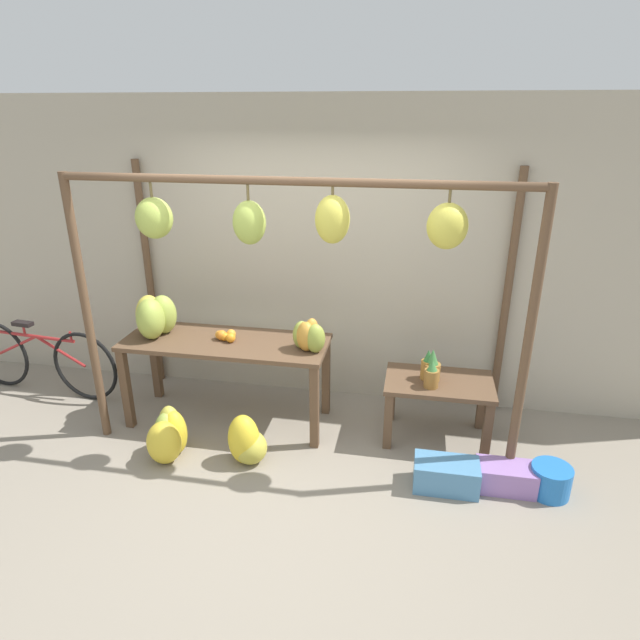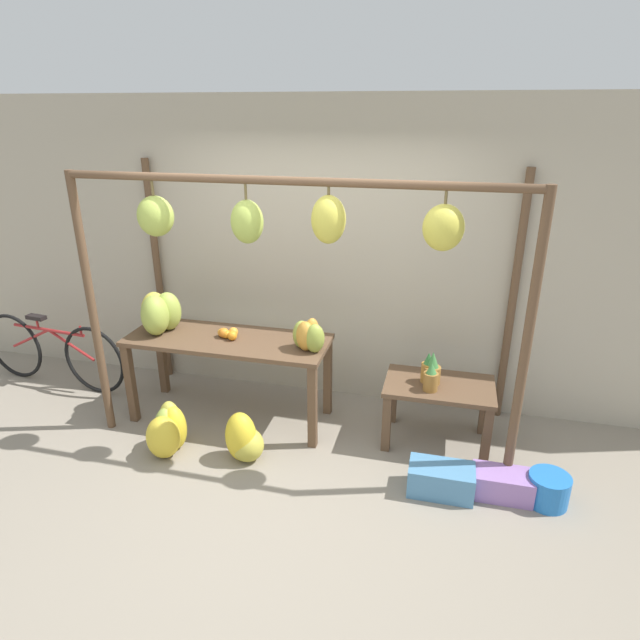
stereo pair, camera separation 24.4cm
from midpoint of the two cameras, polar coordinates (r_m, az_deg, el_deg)
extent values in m
plane|color=gray|center=(4.23, -5.99, -17.65)|extent=(20.00, 20.00, 0.00)
cube|color=#B2A893|center=(4.99, -1.48, 6.90)|extent=(8.00, 0.08, 2.80)
cylinder|color=brown|center=(4.74, -24.96, 0.49)|extent=(0.07, 0.07, 2.24)
cylinder|color=brown|center=(3.96, 19.62, -2.73)|extent=(0.07, 0.07, 2.24)
cylinder|color=brown|center=(5.58, -18.97, 4.34)|extent=(0.07, 0.07, 2.24)
cylinder|color=brown|center=(4.93, 17.98, 2.25)|extent=(0.07, 0.07, 2.24)
cylinder|color=brown|center=(3.74, -5.33, 14.53)|extent=(3.39, 0.06, 0.06)
cylinder|color=brown|center=(4.14, -19.26, 12.99)|extent=(0.02, 0.02, 0.11)
ellipsoid|color=#9EB247|center=(4.18, -18.91, 10.24)|extent=(0.27, 0.25, 0.30)
cylinder|color=brown|center=(3.84, -9.56, 13.26)|extent=(0.02, 0.02, 0.11)
ellipsoid|color=#9EB247|center=(3.88, -9.37, 10.20)|extent=(0.24, 0.21, 0.31)
cylinder|color=brown|center=(3.68, -0.59, 13.61)|extent=(0.02, 0.02, 0.05)
ellipsoid|color=gold|center=(3.71, -0.58, 10.66)|extent=(0.24, 0.22, 0.33)
cylinder|color=brown|center=(3.62, 11.78, 12.80)|extent=(0.02, 0.02, 0.08)
ellipsoid|color=gold|center=(3.65, 11.55, 9.77)|extent=(0.27, 0.24, 0.31)
cube|color=brown|center=(4.75, -11.51, -2.36)|extent=(1.79, 0.65, 0.04)
cube|color=brown|center=(5.07, -21.29, -6.88)|extent=(0.07, 0.07, 0.75)
cube|color=brown|center=(4.46, -2.19, -9.31)|extent=(0.07, 0.07, 0.75)
cube|color=brown|center=(5.49, -18.38, -4.25)|extent=(0.07, 0.07, 0.75)
cube|color=brown|center=(4.93, -0.78, -6.06)|extent=(0.07, 0.07, 0.75)
cube|color=brown|center=(4.58, 11.11, -6.60)|extent=(0.89, 0.56, 0.04)
cube|color=brown|center=(4.53, 5.74, -10.68)|extent=(0.07, 0.07, 0.51)
cube|color=brown|center=(4.55, 15.93, -11.31)|extent=(0.07, 0.07, 0.51)
cube|color=brown|center=(4.92, 6.23, -7.87)|extent=(0.07, 0.07, 0.51)
cube|color=brown|center=(4.94, 15.53, -8.46)|extent=(0.07, 0.07, 0.51)
ellipsoid|color=#9EB247|center=(4.96, -17.75, 0.55)|extent=(0.31, 0.31, 0.35)
ellipsoid|color=yellow|center=(4.99, -18.71, 0.12)|extent=(0.23, 0.24, 0.29)
ellipsoid|color=gold|center=(4.99, -19.07, 0.52)|extent=(0.28, 0.30, 0.36)
ellipsoid|color=#9EB247|center=(4.88, -18.99, 0.09)|extent=(0.30, 0.32, 0.37)
sphere|color=orange|center=(4.76, -11.99, -1.64)|extent=(0.07, 0.07, 0.07)
sphere|color=orange|center=(4.74, -11.91, -1.61)|extent=(0.09, 0.09, 0.09)
sphere|color=orange|center=(4.76, -12.11, -1.57)|extent=(0.08, 0.08, 0.08)
sphere|color=orange|center=(4.67, -10.99, -1.90)|extent=(0.08, 0.08, 0.08)
sphere|color=orange|center=(4.72, -11.58, -1.78)|extent=(0.07, 0.07, 0.07)
sphere|color=orange|center=(4.75, -10.92, -1.50)|extent=(0.08, 0.08, 0.08)
sphere|color=orange|center=(4.74, -11.87, -1.61)|extent=(0.08, 0.08, 0.08)
cylinder|color=olive|center=(4.54, 10.30, -5.49)|extent=(0.14, 0.14, 0.15)
cone|color=#428442|center=(4.47, 10.42, -3.88)|extent=(0.10, 0.10, 0.13)
cylinder|color=olive|center=(4.43, 10.24, -6.18)|extent=(0.12, 0.12, 0.15)
cone|color=#428442|center=(4.37, 10.35, -4.77)|extent=(0.08, 0.08, 0.09)
cylinder|color=#A3702D|center=(4.55, 9.87, -5.27)|extent=(0.11, 0.11, 0.17)
cone|color=#337538|center=(4.49, 9.98, -3.76)|extent=(0.08, 0.08, 0.10)
ellipsoid|color=yellow|center=(4.66, -16.74, -11.43)|extent=(0.28, 0.28, 0.40)
ellipsoid|color=gold|center=(4.69, -17.12, -11.05)|extent=(0.23, 0.21, 0.42)
ellipsoid|color=gold|center=(4.74, -17.46, -11.64)|extent=(0.24, 0.26, 0.30)
ellipsoid|color=#9EB247|center=(4.67, -17.44, -11.52)|extent=(0.28, 0.28, 0.39)
ellipsoid|color=gold|center=(4.58, -17.79, -12.37)|extent=(0.31, 0.29, 0.37)
ellipsoid|color=gold|center=(4.45, -9.07, -13.28)|extent=(0.29, 0.27, 0.29)
ellipsoid|color=yellow|center=(4.42, -9.74, -12.46)|extent=(0.33, 0.32, 0.43)
cube|color=#4C84B2|center=(4.25, 11.64, -15.89)|extent=(0.48, 0.27, 0.22)
cylinder|color=blue|center=(4.40, 21.87, -15.63)|extent=(0.29, 0.29, 0.23)
torus|color=black|center=(5.69, -24.91, -4.53)|extent=(0.71, 0.10, 0.71)
cylinder|color=maroon|center=(5.93, -29.09, -1.56)|extent=(0.87, 0.12, 0.03)
cylinder|color=maroon|center=(6.16, -30.60, -2.35)|extent=(0.53, 0.08, 0.28)
cylinder|color=maroon|center=(5.81, -27.05, -3.02)|extent=(0.53, 0.08, 0.28)
cylinder|color=maroon|center=(6.01, -30.06, -0.97)|extent=(0.02, 0.02, 0.10)
cube|color=black|center=(5.98, -30.18, -0.35)|extent=(0.21, 0.10, 0.04)
cylinder|color=maroon|center=(5.64, -26.19, -1.60)|extent=(0.02, 0.02, 0.10)
ellipsoid|color=gold|center=(4.40, -3.11, -1.78)|extent=(0.22, 0.22, 0.26)
ellipsoid|color=#93A33D|center=(4.46, -3.54, -1.60)|extent=(0.20, 0.19, 0.24)
ellipsoid|color=gold|center=(4.49, -2.45, -1.33)|extent=(0.17, 0.18, 0.25)
ellipsoid|color=#93A33D|center=(4.37, -2.09, -2.00)|extent=(0.20, 0.18, 0.25)
cube|color=#9970B7|center=(4.35, 17.62, -15.70)|extent=(0.43, 0.24, 0.20)
camera|label=1|loc=(0.12, -91.58, -0.63)|focal=30.00mm
camera|label=2|loc=(0.12, 88.42, 0.63)|focal=30.00mm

